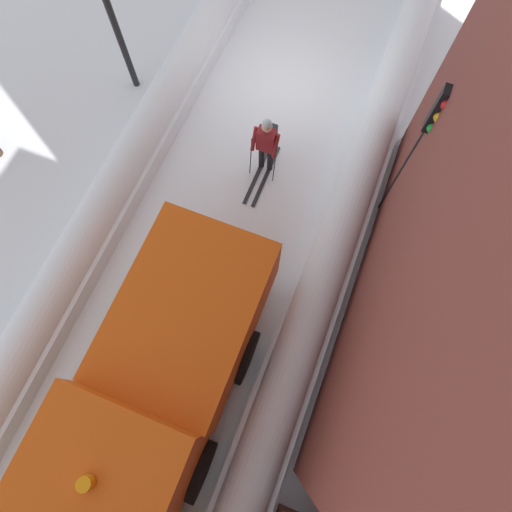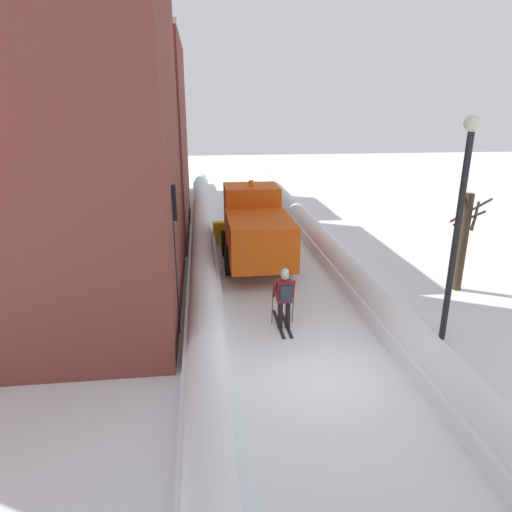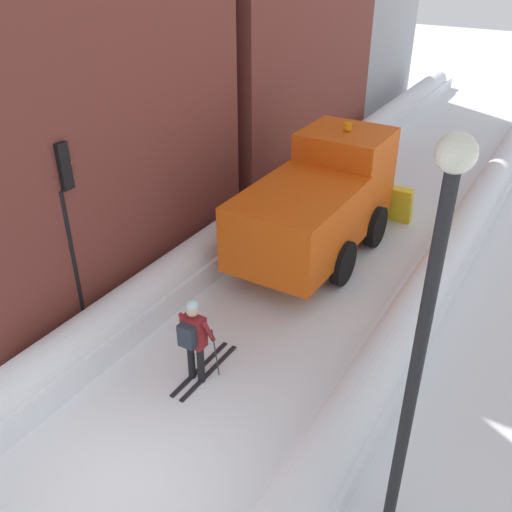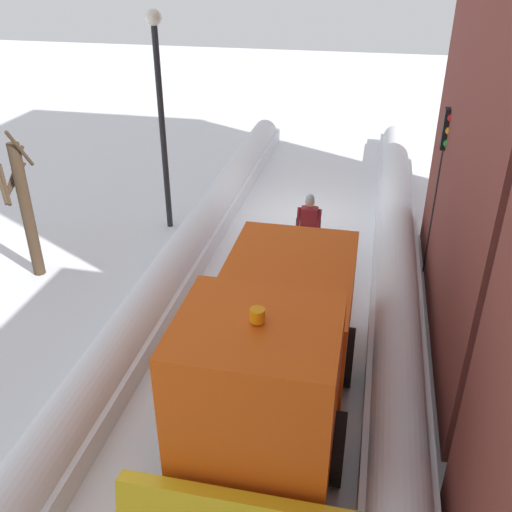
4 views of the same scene
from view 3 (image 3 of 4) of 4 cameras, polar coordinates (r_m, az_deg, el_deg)
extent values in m
plane|color=white|center=(16.44, 10.73, 2.77)|extent=(80.00, 80.00, 0.00)
cube|color=white|center=(17.26, 2.74, 5.65)|extent=(1.10, 36.00, 0.53)
cylinder|color=white|center=(17.15, 2.76, 6.45)|extent=(0.90, 34.20, 0.90)
cube|color=white|center=(15.79, 19.60, 1.15)|extent=(1.10, 36.00, 0.45)
cylinder|color=white|center=(15.68, 19.74, 1.88)|extent=(0.90, 34.20, 0.90)
cube|color=brown|center=(21.74, -4.44, 22.13)|extent=(8.70, 8.94, 8.81)
cube|color=#DB510F|center=(13.39, 4.22, 3.34)|extent=(2.30, 3.40, 1.60)
cube|color=#DB510F|center=(15.50, 8.89, 8.34)|extent=(2.20, 2.00, 2.30)
cube|color=black|center=(16.17, 10.39, 11.05)|extent=(1.85, 0.06, 1.01)
cube|color=yellow|center=(17.13, 10.35, 6.01)|extent=(3.20, 0.46, 1.13)
cylinder|color=orange|center=(15.08, 9.27, 12.82)|extent=(0.20, 0.20, 0.18)
cylinder|color=black|center=(16.15, 4.38, 4.90)|extent=(0.25, 1.10, 1.10)
cylinder|color=black|center=(15.38, 12.03, 2.92)|extent=(0.25, 1.10, 1.10)
cylinder|color=black|center=(14.42, 0.40, 1.70)|extent=(0.25, 1.10, 1.10)
cylinder|color=black|center=(13.55, 8.80, -0.70)|extent=(0.25, 1.10, 1.10)
cylinder|color=black|center=(10.84, -6.56, -10.41)|extent=(0.14, 0.14, 0.82)
cylinder|color=black|center=(10.74, -5.60, -10.82)|extent=(0.14, 0.14, 0.82)
cube|color=maroon|center=(10.34, -6.30, -7.59)|extent=(0.42, 0.26, 0.62)
cube|color=#262D38|center=(10.19, -7.01, -8.07)|extent=(0.32, 0.16, 0.44)
sphere|color=tan|center=(10.06, -6.45, -5.47)|extent=(0.24, 0.24, 0.24)
sphere|color=silver|center=(10.00, -6.48, -5.01)|extent=(0.22, 0.22, 0.22)
cylinder|color=maroon|center=(10.51, -7.13, -6.71)|extent=(0.09, 0.33, 0.56)
cylinder|color=maroon|center=(10.25, -4.79, -7.64)|extent=(0.09, 0.33, 0.56)
cube|color=black|center=(11.25, -5.67, -11.24)|extent=(0.09, 1.80, 0.03)
cube|color=black|center=(11.15, -4.73, -11.64)|extent=(0.09, 1.80, 0.03)
cylinder|color=#262628|center=(10.95, -6.73, -8.67)|extent=(0.02, 0.19, 1.19)
cylinder|color=#262628|center=(10.66, -4.11, -9.75)|extent=(0.02, 0.19, 1.19)
cylinder|color=black|center=(11.86, -17.95, -0.84)|extent=(0.12, 0.12, 3.21)
cube|color=black|center=(11.08, -19.10, 8.63)|extent=(0.28, 0.24, 0.90)
sphere|color=red|center=(11.07, -18.84, 10.21)|extent=(0.18, 0.18, 0.18)
sphere|color=gold|center=(11.16, -18.60, 8.86)|extent=(0.18, 0.18, 0.18)
sphere|color=green|center=(11.26, -18.37, 7.54)|extent=(0.18, 0.18, 0.18)
cylinder|color=black|center=(7.13, 15.55, -12.56)|extent=(0.16, 0.16, 5.45)
sphere|color=silver|center=(5.65, 19.59, 9.77)|extent=(0.40, 0.40, 0.40)
camera|label=1|loc=(13.83, 0.22, 37.65)|focal=29.95mm
camera|label=2|loc=(9.01, -88.71, -9.70)|focal=31.87mm
camera|label=4|loc=(20.40, 14.07, 28.86)|focal=39.94mm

